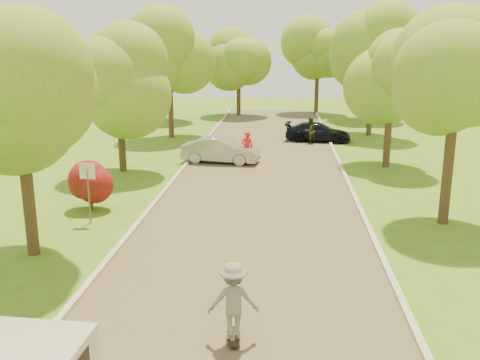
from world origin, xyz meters
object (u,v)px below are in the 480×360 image
(street_sign, at_px, (88,181))
(person_olive, at_px, (310,131))
(dark_sedan, at_px, (318,132))
(longboard, at_px, (233,337))
(silver_sedan, at_px, (221,150))
(skateboarder, at_px, (233,300))
(person_striped, at_px, (247,147))

(street_sign, height_order, person_olive, street_sign)
(dark_sedan, distance_m, longboard, 24.91)
(silver_sedan, bearing_deg, dark_sedan, -30.90)
(silver_sedan, relative_size, person_olive, 2.47)
(skateboarder, height_order, person_striped, skateboarder)
(longboard, distance_m, person_olive, 24.02)
(dark_sedan, distance_m, person_olive, 1.03)
(dark_sedan, relative_size, person_striped, 2.49)
(dark_sedan, xyz_separation_m, skateboarder, (-3.25, -24.69, 0.34))
(person_olive, bearing_deg, dark_sedan, -166.95)
(longboard, height_order, person_striped, person_striped)
(silver_sedan, distance_m, person_olive, 7.93)
(street_sign, xyz_separation_m, dark_sedan, (9.10, 17.28, -0.95))
(longboard, xyz_separation_m, skateboarder, (0.00, -0.00, 0.86))
(person_striped, bearing_deg, person_olive, -130.61)
(skateboarder, relative_size, person_striped, 0.99)
(dark_sedan, xyz_separation_m, person_striped, (-4.18, -6.97, 0.24))
(street_sign, distance_m, longboard, 9.56)
(skateboarder, bearing_deg, person_olive, -104.10)
(street_sign, distance_m, skateboarder, 9.46)
(street_sign, xyz_separation_m, person_olive, (8.53, 16.44, -0.73))
(silver_sedan, distance_m, skateboarder, 17.89)
(person_striped, distance_m, person_olive, 7.12)
(street_sign, relative_size, skateboarder, 1.28)
(longboard, distance_m, skateboarder, 0.86)
(person_striped, xyz_separation_m, person_olive, (3.61, 6.13, -0.02))
(dark_sedan, height_order, skateboarder, skateboarder)
(street_sign, xyz_separation_m, silver_sedan, (3.50, 10.32, -0.88))
(street_sign, relative_size, silver_sedan, 0.53)
(dark_sedan, height_order, person_striped, person_striped)
(silver_sedan, xyz_separation_m, dark_sedan, (5.60, 6.96, -0.06))
(silver_sedan, bearing_deg, person_olive, -31.48)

